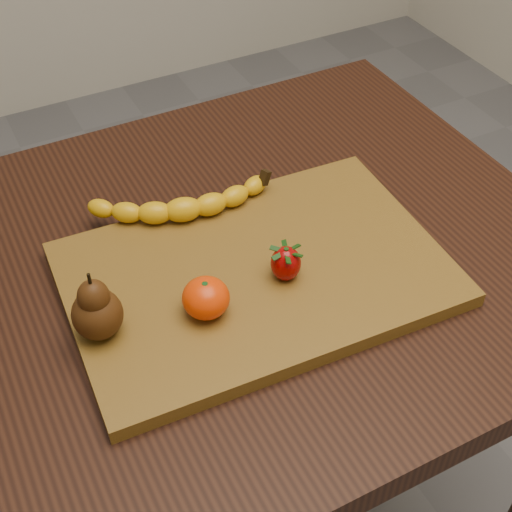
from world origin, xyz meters
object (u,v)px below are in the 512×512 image
table (190,324)px  cutting_board (256,274)px  mandarin (206,298)px  pear (95,304)px

table → cutting_board: 0.14m
cutting_board → mandarin: (-0.08, -0.04, 0.03)m
pear → mandarin: (0.12, -0.03, -0.02)m
table → pear: size_ratio=11.47×
cutting_board → table: bearing=146.7°
table → cutting_board: (0.07, -0.05, 0.11)m
mandarin → pear: bearing=166.7°
table → pear: pear is taller
table → mandarin: 0.17m
table → pear: 0.21m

